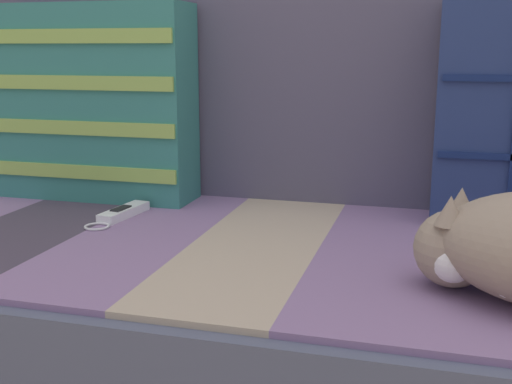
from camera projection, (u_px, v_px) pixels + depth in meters
name	position (u px, v px, depth m)	size (l,w,h in m)	color
couch	(382.00, 351.00, 1.16)	(2.13, 0.85, 0.39)	gray
sofa_backrest	(404.00, 95.00, 1.40)	(2.08, 0.14, 0.47)	#514C60
throw_pillow_striped	(92.00, 103.00, 1.44)	(0.47, 0.14, 0.43)	#337A70
game_remote_near	(122.00, 213.00, 1.30)	(0.06, 0.19, 0.02)	white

